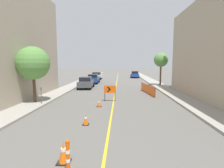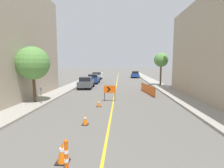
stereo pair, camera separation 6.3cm
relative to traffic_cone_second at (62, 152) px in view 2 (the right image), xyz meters
name	(u,v)px [view 2 (the right image)]	position (x,y,z in m)	size (l,w,h in m)	color
lane_stripe	(117,82)	(1.39, 25.83, -0.36)	(0.12, 69.07, 0.01)	gold
sidewalk_left	(81,82)	(-5.21, 25.83, -0.29)	(2.14, 69.07, 0.15)	#9E998E
sidewalk_right	(154,82)	(7.99, 25.83, -0.29)	(2.14, 69.07, 0.15)	#9E998E
traffic_cone_second	(62,152)	(0.00, 0.00, 0.00)	(0.45, 0.45, 0.74)	black
traffic_cone_third	(85,120)	(0.03, 3.79, -0.07)	(0.35, 0.35, 0.61)	black
traffic_cone_fourth	(99,103)	(0.30, 7.97, -0.08)	(0.38, 0.38, 0.59)	black
delineator_post_front	(66,160)	(0.37, -0.70, 0.13)	(0.38, 0.38, 1.17)	black
arrow_barricade_primary	(110,90)	(1.05, 10.01, 0.67)	(1.09, 0.08, 1.44)	#EF560C
safety_mesh_fence	(147,89)	(5.14, 14.39, 0.14)	(0.78, 5.23, 1.01)	#EF560C
parked_car_curb_near	(86,82)	(-2.76, 18.34, 0.43)	(2.01, 4.38, 1.59)	#474C51
parked_car_curb_mid	(93,79)	(-2.66, 24.46, 0.43)	(1.95, 4.34, 1.59)	navy
parked_car_curb_far	(97,76)	(-2.97, 31.53, 0.43)	(2.05, 4.40, 1.59)	silver
parked_car_opposite_side	(135,74)	(5.63, 37.01, 0.43)	(2.04, 4.40, 1.59)	navy
parking_meter_near_curb	(41,92)	(-4.49, 8.18, 0.76)	(0.12, 0.11, 1.39)	#4C4C51
street_tree_left_near	(33,63)	(-5.32, 8.74, 3.08)	(2.77, 2.77, 4.70)	#4C3823
street_tree_right_near	(161,60)	(8.10, 20.96, 3.57)	(2.09, 2.09, 4.87)	#4C3823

